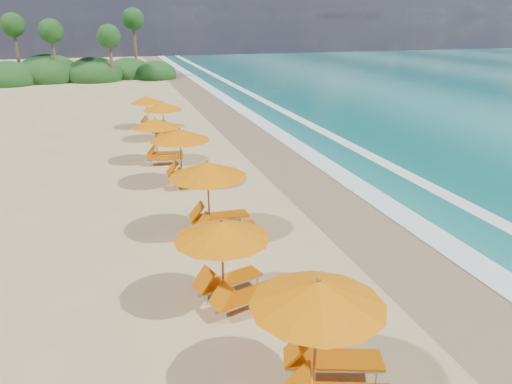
% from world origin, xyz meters
% --- Properties ---
extents(ground, '(160.00, 160.00, 0.00)m').
position_xyz_m(ground, '(0.00, 0.00, 0.00)').
color(ground, tan).
rests_on(ground, ground).
extents(wet_sand, '(4.00, 160.00, 0.01)m').
position_xyz_m(wet_sand, '(4.00, 0.00, 0.01)').
color(wet_sand, '#866E4F').
rests_on(wet_sand, ground).
extents(surf_foam, '(4.00, 160.00, 0.01)m').
position_xyz_m(surf_foam, '(6.70, 0.00, 0.03)').
color(surf_foam, white).
rests_on(surf_foam, ground).
extents(station_2, '(3.35, 3.28, 2.63)m').
position_xyz_m(station_2, '(-1.17, -8.48, 1.48)').
color(station_2, olive).
rests_on(station_2, ground).
extents(station_3, '(3.09, 3.01, 2.46)m').
position_xyz_m(station_3, '(-2.17, -4.79, 1.38)').
color(station_3, olive).
rests_on(station_3, ground).
extents(station_4, '(2.86, 2.64, 2.68)m').
position_xyz_m(station_4, '(-1.61, -0.45, 1.50)').
color(station_4, olive).
rests_on(station_4, ground).
extents(station_5, '(2.93, 2.73, 2.63)m').
position_xyz_m(station_5, '(-1.72, 4.98, 1.47)').
color(station_5, olive).
rests_on(station_5, ground).
extents(station_6, '(2.75, 2.60, 2.36)m').
position_xyz_m(station_6, '(-2.41, 8.84, 1.32)').
color(station_6, olive).
rests_on(station_6, ground).
extents(station_7, '(2.94, 2.84, 2.38)m').
position_xyz_m(station_7, '(-1.51, 13.57, 1.33)').
color(station_7, olive).
rests_on(station_7, ground).
extents(station_8, '(2.35, 2.16, 2.19)m').
position_xyz_m(station_8, '(-2.14, 17.25, 1.22)').
color(station_8, olive).
rests_on(station_8, ground).
extents(treeline, '(25.80, 8.80, 9.74)m').
position_xyz_m(treeline, '(-9.94, 45.51, 1.00)').
color(treeline, '#163D14').
rests_on(treeline, ground).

